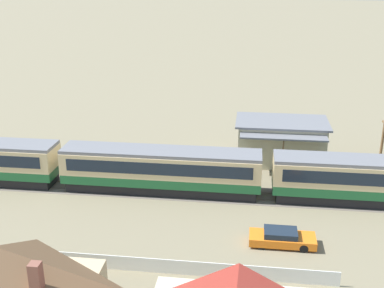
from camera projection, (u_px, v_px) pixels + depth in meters
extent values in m
cube|color=#1E6033|center=(377.00, 189.00, 40.60)|extent=(17.60, 3.13, 0.80)
cube|color=#D1B784|center=(380.00, 174.00, 40.13)|extent=(17.60, 3.13, 1.95)
cube|color=#192330|center=(380.00, 173.00, 40.10)|extent=(16.19, 3.17, 1.09)
cube|color=slate|center=(381.00, 162.00, 39.74)|extent=(17.60, 2.94, 0.30)
cube|color=black|center=(376.00, 198.00, 40.88)|extent=(16.89, 2.69, 0.88)
cylinder|color=black|center=(307.00, 198.00, 40.91)|extent=(0.90, 0.18, 0.90)
cylinder|color=black|center=(306.00, 191.00, 42.25)|extent=(0.90, 0.18, 0.90)
cube|color=#1E6033|center=(161.00, 178.00, 42.82)|extent=(17.60, 3.13, 0.80)
cube|color=#D1B784|center=(161.00, 163.00, 42.35)|extent=(17.60, 3.13, 1.95)
cube|color=#192330|center=(161.00, 162.00, 42.32)|extent=(16.19, 3.17, 1.09)
cube|color=slate|center=(161.00, 151.00, 41.97)|extent=(17.60, 2.94, 0.30)
cube|color=black|center=(161.00, 186.00, 43.11)|extent=(16.89, 2.69, 0.88)
cylinder|color=black|center=(226.00, 193.00, 41.75)|extent=(0.90, 0.18, 0.90)
cylinder|color=black|center=(227.00, 186.00, 43.08)|extent=(0.90, 0.18, 0.90)
cylinder|color=black|center=(96.00, 186.00, 43.13)|extent=(0.90, 0.18, 0.90)
cylinder|color=black|center=(101.00, 180.00, 44.47)|extent=(0.90, 0.18, 0.90)
cylinder|color=black|center=(23.00, 182.00, 43.97)|extent=(0.90, 0.18, 0.90)
cylinder|color=black|center=(30.00, 176.00, 45.31)|extent=(0.90, 0.18, 0.90)
cube|color=#665B51|center=(217.00, 194.00, 42.66)|extent=(135.56, 3.60, 0.01)
cube|color=#4C4238|center=(216.00, 197.00, 41.99)|extent=(135.56, 0.12, 0.04)
cube|color=#4C4238|center=(218.00, 190.00, 43.33)|extent=(135.56, 0.12, 0.04)
cube|color=beige|center=(281.00, 142.00, 49.24)|extent=(8.58, 5.08, 4.20)
cube|color=slate|center=(282.00, 122.00, 48.48)|extent=(9.27, 5.49, 0.20)
cube|color=slate|center=(283.00, 137.00, 45.54)|extent=(8.24, 1.60, 0.16)
cylinder|color=brown|center=(282.00, 158.00, 45.64)|extent=(0.14, 0.14, 3.72)
cylinder|color=brown|center=(382.00, 141.00, 49.62)|extent=(0.28, 0.28, 4.09)
cube|color=brown|center=(37.00, 282.00, 23.43)|extent=(0.56, 0.56, 2.11)
cube|color=orange|center=(282.00, 239.00, 34.63)|extent=(4.74, 1.83, 0.59)
cube|color=#192330|center=(281.00, 233.00, 34.47)|extent=(2.37, 1.57, 0.43)
cylinder|color=black|center=(304.00, 249.00, 33.75)|extent=(0.62, 0.20, 0.62)
cylinder|color=black|center=(302.00, 237.00, 35.26)|extent=(0.62, 0.20, 0.62)
cylinder|color=black|center=(262.00, 246.00, 34.11)|extent=(0.62, 0.20, 0.62)
cylinder|color=black|center=(261.00, 234.00, 35.62)|extent=(0.62, 0.20, 0.62)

